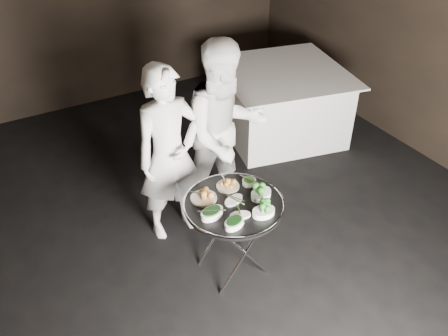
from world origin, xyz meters
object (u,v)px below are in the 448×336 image
tray_stand (233,234)px  dining_table (280,102)px  waiter_left (169,155)px  waiter_right (225,133)px  serving_tray (234,204)px

tray_stand → dining_table: dining_table is taller
waiter_left → waiter_right: (0.55, 0.01, 0.05)m
tray_stand → dining_table: size_ratio=0.49×
tray_stand → serving_tray: (-0.00, 0.00, 0.31)m
waiter_left → waiter_right: 0.55m
tray_stand → waiter_left: (-0.20, 0.72, 0.42)m
serving_tray → waiter_left: (-0.20, 0.72, 0.10)m
tray_stand → waiter_right: waiter_right is taller
serving_tray → waiter_right: 0.82m
tray_stand → waiter_right: (0.35, 0.72, 0.46)m
tray_stand → waiter_left: bearing=105.9°
waiter_left → dining_table: waiter_left is taller
tray_stand → waiter_left: waiter_left is taller
waiter_left → dining_table: bearing=23.2°
tray_stand → dining_table: 2.32m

